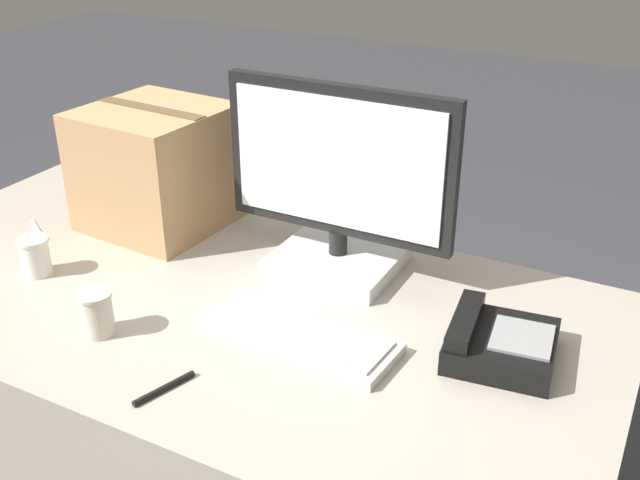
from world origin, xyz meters
name	(u,v)px	position (x,y,z in m)	size (l,w,h in m)	color
office_desk	(220,424)	(0.00, 0.00, 0.38)	(1.80, 0.90, 0.76)	#A89E8E
monitor	(338,194)	(0.20, 0.24, 0.95)	(0.55, 0.26, 0.45)	white
keyboard	(299,335)	(0.27, -0.07, 0.77)	(0.42, 0.18, 0.03)	beige
desk_phone	(498,343)	(0.64, 0.06, 0.79)	(0.23, 0.23, 0.08)	black
paper_cup_left	(35,256)	(-0.41, -0.12, 0.80)	(0.07, 0.07, 0.09)	white
paper_cup_right	(97,313)	(-0.11, -0.24, 0.81)	(0.07, 0.07, 0.10)	beige
spoon	(40,234)	(-0.56, 0.04, 0.76)	(0.14, 0.09, 0.00)	silver
cardboard_box	(157,167)	(-0.33, 0.25, 0.91)	(0.36, 0.36, 0.32)	tan
pen_marker	(164,388)	(0.13, -0.33, 0.76)	(0.05, 0.13, 0.01)	black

